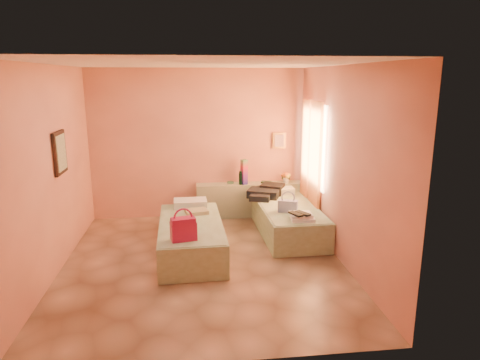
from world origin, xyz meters
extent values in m
plane|color=tan|center=(0.00, 0.00, 0.00)|extent=(4.50, 4.50, 0.00)
cube|color=#EE9E7F|center=(0.00, 2.25, 1.40)|extent=(4.00, 0.02, 2.80)
cube|color=#EE9E7F|center=(-2.00, 0.00, 1.40)|extent=(0.02, 4.50, 2.80)
cube|color=#EE9E7F|center=(2.00, 0.00, 1.40)|extent=(0.02, 4.50, 2.80)
cube|color=white|center=(0.00, 0.00, 2.80)|extent=(4.00, 4.50, 0.02)
cube|color=#F9D59A|center=(1.98, 1.25, 1.50)|extent=(0.02, 1.10, 1.40)
cube|color=orange|center=(1.94, 1.10, 1.15)|extent=(0.05, 0.55, 2.20)
cube|color=orange|center=(1.94, 1.70, 1.15)|extent=(0.05, 0.45, 2.20)
cube|color=black|center=(-1.97, 0.40, 1.60)|extent=(0.04, 0.50, 0.60)
cube|color=#B58C3C|center=(1.55, 2.22, 1.45)|extent=(0.25, 0.04, 0.30)
cube|color=gray|center=(0.98, 2.10, 0.33)|extent=(2.05, 0.30, 0.65)
cube|color=#A3C09B|center=(-0.17, 0.40, 0.25)|extent=(0.95, 2.02, 0.50)
cube|color=#A3C09B|center=(1.48, 1.05, 0.25)|extent=(0.95, 2.02, 0.50)
cylinder|color=#153C22|center=(0.79, 2.03, 0.78)|extent=(0.07, 0.07, 0.25)
cube|color=#AE1544|center=(0.85, 2.04, 0.89)|extent=(0.14, 0.14, 0.47)
cylinder|color=#4A8860|center=(0.60, 2.14, 0.67)|extent=(0.14, 0.14, 0.03)
cube|color=#23422C|center=(1.29, 2.09, 0.67)|extent=(0.22, 0.19, 0.03)
cube|color=silver|center=(1.66, 2.04, 0.77)|extent=(0.22, 0.22, 0.25)
cube|color=#AE1544|center=(-0.27, -0.32, 0.66)|extent=(0.37, 0.26, 0.32)
cube|color=tan|center=(-0.07, 0.82, 0.53)|extent=(0.40, 0.34, 0.06)
cube|color=black|center=(1.22, 1.66, 0.59)|extent=(0.77, 0.77, 0.18)
cube|color=#4554A7|center=(1.40, 0.70, 0.60)|extent=(0.33, 0.24, 0.20)
cube|color=white|center=(1.53, 0.31, 0.55)|extent=(0.37, 0.33, 0.10)
cube|color=black|center=(1.47, 0.26, 0.61)|extent=(0.28, 0.31, 0.03)
camera|label=1|loc=(-0.15, -5.78, 2.63)|focal=32.00mm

